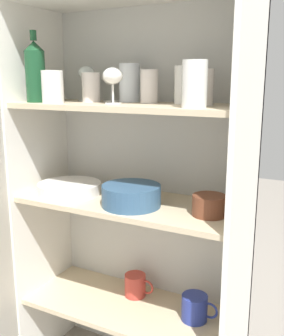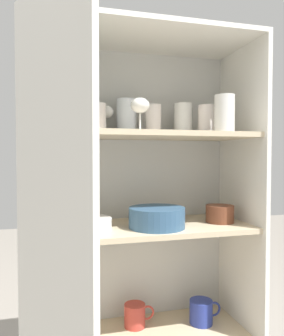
# 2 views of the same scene
# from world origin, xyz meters

# --- Properties ---
(cupboard_back_panel) EXTENTS (0.89, 0.02, 1.52)m
(cupboard_back_panel) POSITION_xyz_m (0.00, 0.36, 0.76)
(cupboard_back_panel) COLOR silver
(cupboard_back_panel) RESTS_ON ground_plane
(cupboard_side_left) EXTENTS (0.02, 0.38, 1.52)m
(cupboard_side_left) POSITION_xyz_m (-0.44, 0.17, 0.76)
(cupboard_side_left) COLOR white
(cupboard_side_left) RESTS_ON ground_plane
(cupboard_side_right) EXTENTS (0.02, 0.38, 1.52)m
(cupboard_side_right) POSITION_xyz_m (0.44, 0.17, 0.76)
(cupboard_side_right) COLOR white
(cupboard_side_right) RESTS_ON ground_plane
(shelf_board_lower) EXTENTS (0.85, 0.35, 0.02)m
(shelf_board_lower) POSITION_xyz_m (0.00, 0.17, 0.33)
(shelf_board_lower) COLOR beige
(shelf_board_middle) EXTENTS (0.85, 0.35, 0.02)m
(shelf_board_middle) POSITION_xyz_m (0.00, 0.17, 0.78)
(shelf_board_middle) COLOR beige
(shelf_board_upper) EXTENTS (0.85, 0.35, 0.02)m
(shelf_board_upper) POSITION_xyz_m (0.00, 0.17, 1.15)
(shelf_board_upper) COLOR beige
(tumbler_glass_0) EXTENTS (0.08, 0.08, 0.12)m
(tumbler_glass_0) POSITION_xyz_m (-0.25, 0.05, 1.21)
(tumbler_glass_0) COLOR white
(tumbler_glass_0) RESTS_ON shelf_board_upper
(tumbler_glass_1) EXTENTS (0.08, 0.08, 0.13)m
(tumbler_glass_1) POSITION_xyz_m (0.20, 0.24, 1.22)
(tumbler_glass_1) COLOR white
(tumbler_glass_1) RESTS_ON shelf_board_upper
(tumbler_glass_2) EXTENTS (0.08, 0.08, 0.14)m
(tumbler_glass_2) POSITION_xyz_m (0.29, 0.06, 1.23)
(tumbler_glass_2) COLOR white
(tumbler_glass_2) RESTS_ON shelf_board_upper
(tumbler_glass_3) EXTENTS (0.07, 0.07, 0.11)m
(tumbler_glass_3) POSITION_xyz_m (-0.18, 0.20, 1.21)
(tumbler_glass_3) COLOR silver
(tumbler_glass_3) RESTS_ON shelf_board_upper
(tumbler_glass_4) EXTENTS (0.07, 0.07, 0.12)m
(tumbler_glass_4) POSITION_xyz_m (0.06, 0.23, 1.22)
(tumbler_glass_4) COLOR silver
(tumbler_glass_4) RESTS_ON shelf_board_upper
(tumbler_glass_5) EXTENTS (0.08, 0.08, 0.12)m
(tumbler_glass_5) POSITION_xyz_m (0.28, 0.18, 1.22)
(tumbler_glass_5) COLOR silver
(tumbler_glass_5) RESTS_ON shelf_board_upper
(tumbler_glass_6) EXTENTS (0.08, 0.08, 0.15)m
(tumbler_glass_6) POSITION_xyz_m (-0.05, 0.27, 1.23)
(tumbler_glass_6) COLOR white
(tumbler_glass_6) RESTS_ON shelf_board_upper
(wine_glass_0) EXTENTS (0.07, 0.07, 0.14)m
(wine_glass_0) POSITION_xyz_m (-0.24, 0.26, 1.25)
(wine_glass_0) COLOR white
(wine_glass_0) RESTS_ON shelf_board_upper
(wine_glass_1) EXTENTS (0.07, 0.07, 0.13)m
(wine_glass_1) POSITION_xyz_m (-0.03, 0.12, 1.25)
(wine_glass_1) COLOR white
(wine_glass_1) RESTS_ON shelf_board_upper
(wine_glass_2) EXTENTS (0.07, 0.07, 0.12)m
(wine_glass_2) POSITION_xyz_m (-0.14, 0.28, 1.24)
(wine_glass_2) COLOR white
(wine_glass_2) RESTS_ON shelf_board_upper
(wine_bottle) EXTENTS (0.08, 0.08, 0.26)m
(wine_bottle) POSITION_xyz_m (-0.35, 0.08, 1.27)
(wine_bottle) COLOR #194728
(wine_bottle) RESTS_ON shelf_board_upper
(plate_stack_white) EXTENTS (0.26, 0.26, 0.04)m
(plate_stack_white) POSITION_xyz_m (-0.26, 0.15, 0.81)
(plate_stack_white) COLOR white
(plate_stack_white) RESTS_ON shelf_board_middle
(mixing_bowl_large) EXTENTS (0.22, 0.22, 0.08)m
(mixing_bowl_large) POSITION_xyz_m (0.04, 0.12, 0.83)
(mixing_bowl_large) COLOR #33567A
(mixing_bowl_large) RESTS_ON shelf_board_middle
(serving_bowl_small) EXTENTS (0.12, 0.12, 0.07)m
(serving_bowl_small) POSITION_xyz_m (0.33, 0.15, 0.82)
(serving_bowl_small) COLOR brown
(serving_bowl_small) RESTS_ON shelf_board_middle
(coffee_mug_primary) EXTENTS (0.14, 0.10, 0.10)m
(coffee_mug_primary) POSITION_xyz_m (0.27, 0.21, 0.39)
(coffee_mug_primary) COLOR #283893
(coffee_mug_primary) RESTS_ON shelf_board_lower
(coffee_mug_extra_1) EXTENTS (0.13, 0.09, 0.10)m
(coffee_mug_extra_1) POSITION_xyz_m (-0.01, 0.25, 0.38)
(coffee_mug_extra_1) COLOR #BC3D33
(coffee_mug_extra_1) RESTS_ON shelf_board_lower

